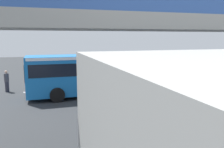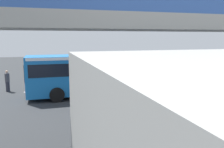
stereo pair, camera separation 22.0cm
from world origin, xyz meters
name	(u,v)px [view 2 (the right image)]	position (x,y,z in m)	size (l,w,h in m)	color
ground	(89,95)	(0.00, 0.00, 0.00)	(80.00, 80.00, 0.00)	#2D3033
city_bus	(103,71)	(-1.16, -0.01, 1.88)	(11.54, 2.85, 3.15)	#196BB7
parked_van	(185,83)	(-6.51, 3.08, 1.18)	(4.80, 2.17, 2.05)	silver
pedestrian	(7,81)	(6.29, -3.18, 0.89)	(0.38, 0.38, 1.79)	#2D2D38
traffic_sign	(36,67)	(4.00, -3.91, 1.89)	(0.08, 0.60, 2.80)	slate
lane_dash_leftmost	(164,83)	(-8.00, -2.56, 0.00)	(2.00, 0.20, 0.01)	silver
lane_dash_left	(126,86)	(-4.00, -2.56, 0.00)	(2.00, 0.20, 0.01)	silver
lane_dash_centre	(84,88)	(0.00, -2.56, 0.00)	(2.00, 0.20, 0.01)	silver
lane_dash_right	(37,91)	(4.00, -2.56, 0.00)	(2.00, 0.20, 0.01)	silver
pedestrian_overpass	(139,33)	(0.00, 9.76, 4.65)	(27.72, 2.60, 6.34)	#9E9E99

